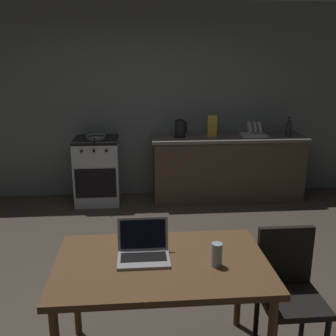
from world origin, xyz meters
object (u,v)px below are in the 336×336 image
stove_oven (97,170)px  cereal_box (212,126)px  bottle (289,127)px  electric_kettle (180,129)px  chair (288,285)px  drinking_glass (217,255)px  frying_pan (95,137)px  dining_table (162,272)px  dish_rack (254,133)px  laptop (143,251)px

stove_oven → cereal_box: cereal_box is taller
bottle → electric_kettle: bearing=178.1°
bottle → chair: bearing=-110.7°
stove_oven → drinking_glass: size_ratio=6.31×
frying_pan → cereal_box: bearing=1.7°
bottle → cereal_box: (-1.07, 0.07, 0.02)m
dining_table → cereal_box: (0.92, 3.17, 0.37)m
dining_table → electric_kettle: (0.47, 3.15, 0.34)m
dish_rack → laptop: bearing=-117.7°
chair → drinking_glass: (-0.53, -0.15, 0.33)m
chair → frying_pan: 3.44m
dish_rack → stove_oven: bearing=-179.9°
laptop → bottle: size_ratio=1.19×
chair → cereal_box: size_ratio=2.94×
laptop → dish_rack: bearing=73.1°
stove_oven → frying_pan: bearing=-95.0°
dining_table → drinking_glass: 0.36m
stove_oven → frying_pan: size_ratio=2.08×
cereal_box → dish_rack: bearing=-1.9°
electric_kettle → cereal_box: size_ratio=0.83×
electric_kettle → drinking_glass: bearing=-92.6°
cereal_box → stove_oven: bearing=-179.2°
dining_table → frying_pan: frying_pan is taller
chair → bottle: 3.28m
bottle → frying_pan: (-2.68, 0.02, -0.10)m
dining_table → dish_rack: size_ratio=3.84×
drinking_glass → cereal_box: bearing=79.6°
dining_table → laptop: bearing=152.6°
electric_kettle → cereal_box: bearing=2.5°
dining_table → chair: size_ratio=1.49×
laptop → bottle: 3.70m
bottle → dish_rack: size_ratio=0.79×
dining_table → cereal_box: cereal_box is taller
chair → bottle: size_ratio=3.26×
dining_table → laptop: 0.17m
stove_oven → drinking_glass: (1.01, -3.22, 0.38)m
frying_pan → chair: bearing=-63.2°
electric_kettle → cereal_box: 0.45m
laptop → electric_kettle: 3.15m
stove_oven → bottle: 2.74m
dining_table → drinking_glass: bearing=-13.4°
dining_table → chair: 0.87m
laptop → cereal_box: 3.29m
laptop → chair: bearing=11.8°
laptop → frying_pan: 3.12m
laptop → dish_rack: 3.50m
laptop → bottle: bottle is taller
dining_table → chair: (0.85, 0.07, -0.18)m
electric_kettle → bottle: (1.52, -0.05, 0.01)m
chair → dish_rack: dish_rack is taller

